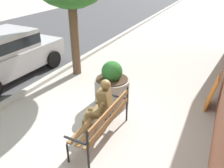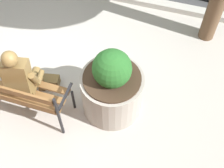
# 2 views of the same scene
# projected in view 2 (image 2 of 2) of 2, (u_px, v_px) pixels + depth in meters

# --- Properties ---
(ground_plane) EXTENTS (80.00, 80.00, 0.00)m
(ground_plane) POSITION_uv_depth(u_px,v_px,m) (35.00, 102.00, 4.93)
(ground_plane) COLOR #ADA8A0
(park_bench) EXTENTS (1.81, 0.55, 0.95)m
(park_bench) POSITION_uv_depth(u_px,v_px,m) (8.00, 90.00, 4.41)
(park_bench) COLOR brown
(park_bench) RESTS_ON ground
(bronze_statue_seated) EXTENTS (0.59, 0.84, 1.37)m
(bronze_statue_seated) POSITION_uv_depth(u_px,v_px,m) (25.00, 77.00, 4.39)
(bronze_statue_seated) COLOR brown
(bronze_statue_seated) RESTS_ON ground
(concrete_planter) EXTENTS (0.94, 0.94, 1.25)m
(concrete_planter) POSITION_uv_depth(u_px,v_px,m) (112.00, 88.00, 4.48)
(concrete_planter) COLOR gray
(concrete_planter) RESTS_ON ground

